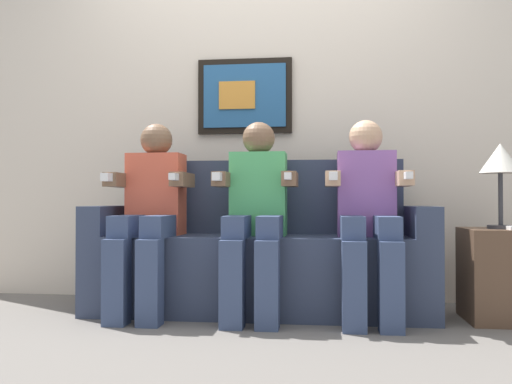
% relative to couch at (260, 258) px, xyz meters
% --- Properties ---
extents(ground_plane, '(5.69, 5.69, 0.00)m').
position_rel_couch_xyz_m(ground_plane, '(0.00, -0.33, -0.31)').
color(ground_plane, '#66605B').
extents(back_wall_assembly, '(4.37, 0.10, 2.60)m').
position_rel_couch_xyz_m(back_wall_assembly, '(-0.00, 0.44, 0.99)').
color(back_wall_assembly, beige).
rests_on(back_wall_assembly, ground_plane).
extents(couch, '(1.97, 0.58, 0.90)m').
position_rel_couch_xyz_m(couch, '(0.00, 0.00, 0.00)').
color(couch, '#333D56').
rests_on(couch, ground_plane).
extents(person_on_left, '(0.46, 0.56, 1.11)m').
position_rel_couch_xyz_m(person_on_left, '(-0.61, -0.17, 0.29)').
color(person_on_left, '#D8593F').
rests_on(person_on_left, ground_plane).
extents(person_in_middle, '(0.46, 0.56, 1.11)m').
position_rel_couch_xyz_m(person_in_middle, '(-0.00, -0.17, 0.29)').
color(person_in_middle, '#4CB266').
rests_on(person_in_middle, ground_plane).
extents(person_on_right, '(0.46, 0.56, 1.11)m').
position_rel_couch_xyz_m(person_on_right, '(0.61, -0.17, 0.29)').
color(person_on_right, '#8C59A5').
rests_on(person_on_right, ground_plane).
extents(side_table_right, '(0.40, 0.40, 0.50)m').
position_rel_couch_xyz_m(side_table_right, '(1.34, -0.11, -0.06)').
color(side_table_right, brown).
rests_on(side_table_right, ground_plane).
extents(table_lamp, '(0.22, 0.22, 0.46)m').
position_rel_couch_xyz_m(table_lamp, '(1.32, -0.14, 0.55)').
color(table_lamp, '#333338').
rests_on(table_lamp, side_table_right).
extents(spare_remote_on_table, '(0.04, 0.13, 0.02)m').
position_rel_couch_xyz_m(spare_remote_on_table, '(1.34, -0.22, 0.20)').
color(spare_remote_on_table, white).
rests_on(spare_remote_on_table, side_table_right).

